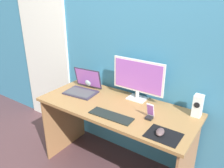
{
  "coord_description": "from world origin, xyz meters",
  "views": [
    {
      "loc": [
        1.02,
        -1.54,
        1.75
      ],
      "look_at": [
        -0.03,
        -0.02,
        0.97
      ],
      "focal_mm": 36.2,
      "sensor_mm": 36.0,
      "label": 1
    }
  ],
  "objects_px": {
    "monitor": "(138,78)",
    "laptop": "(83,88)",
    "mouse": "(160,132)",
    "fishbowl": "(91,80)",
    "keyboard_external": "(111,116)",
    "speaker_right": "(198,106)",
    "phone_in_dock": "(150,114)"
  },
  "relations": [
    {
      "from": "keyboard_external",
      "to": "speaker_right",
      "type": "bearing_deg",
      "value": 33.27
    },
    {
      "from": "mouse",
      "to": "phone_in_dock",
      "type": "xyz_separation_m",
      "value": [
        -0.16,
        0.16,
        0.03
      ]
    },
    {
      "from": "phone_in_dock",
      "to": "keyboard_external",
      "type": "bearing_deg",
      "value": -151.99
    },
    {
      "from": "speaker_right",
      "to": "fishbowl",
      "type": "distance_m",
      "value": 1.14
    },
    {
      "from": "fishbowl",
      "to": "keyboard_external",
      "type": "distance_m",
      "value": 0.69
    },
    {
      "from": "monitor",
      "to": "laptop",
      "type": "height_order",
      "value": "monitor"
    },
    {
      "from": "monitor",
      "to": "keyboard_external",
      "type": "relative_size",
      "value": 1.35
    },
    {
      "from": "monitor",
      "to": "fishbowl",
      "type": "distance_m",
      "value": 0.59
    },
    {
      "from": "monitor",
      "to": "fishbowl",
      "type": "xyz_separation_m",
      "value": [
        -0.57,
        -0.0,
        -0.14
      ]
    },
    {
      "from": "monitor",
      "to": "laptop",
      "type": "bearing_deg",
      "value": -162.94
    },
    {
      "from": "monitor",
      "to": "phone_in_dock",
      "type": "xyz_separation_m",
      "value": [
        0.26,
        -0.26,
        -0.17
      ]
    },
    {
      "from": "speaker_right",
      "to": "mouse",
      "type": "bearing_deg",
      "value": -108.91
    },
    {
      "from": "monitor",
      "to": "speaker_right",
      "type": "bearing_deg",
      "value": 0.37
    },
    {
      "from": "speaker_right",
      "to": "laptop",
      "type": "distance_m",
      "value": 1.13
    },
    {
      "from": "keyboard_external",
      "to": "phone_in_dock",
      "type": "xyz_separation_m",
      "value": [
        0.29,
        0.15,
        0.04
      ]
    },
    {
      "from": "speaker_right",
      "to": "phone_in_dock",
      "type": "xyz_separation_m",
      "value": [
        -0.31,
        -0.26,
        -0.05
      ]
    },
    {
      "from": "phone_in_dock",
      "to": "laptop",
      "type": "bearing_deg",
      "value": 173.39
    },
    {
      "from": "laptop",
      "to": "keyboard_external",
      "type": "distance_m",
      "value": 0.58
    },
    {
      "from": "laptop",
      "to": "mouse",
      "type": "distance_m",
      "value": 1.0
    },
    {
      "from": "laptop",
      "to": "phone_in_dock",
      "type": "distance_m",
      "value": 0.81
    },
    {
      "from": "monitor",
      "to": "keyboard_external",
      "type": "distance_m",
      "value": 0.47
    },
    {
      "from": "fishbowl",
      "to": "laptop",
      "type": "bearing_deg",
      "value": -80.92
    },
    {
      "from": "laptop",
      "to": "fishbowl",
      "type": "distance_m",
      "value": 0.17
    },
    {
      "from": "monitor",
      "to": "mouse",
      "type": "bearing_deg",
      "value": -44.76
    },
    {
      "from": "keyboard_external",
      "to": "mouse",
      "type": "bearing_deg",
      "value": -2.71
    },
    {
      "from": "fishbowl",
      "to": "keyboard_external",
      "type": "height_order",
      "value": "fishbowl"
    },
    {
      "from": "fishbowl",
      "to": "phone_in_dock",
      "type": "relative_size",
      "value": 1.18
    },
    {
      "from": "monitor",
      "to": "mouse",
      "type": "relative_size",
      "value": 5.25
    },
    {
      "from": "fishbowl",
      "to": "phone_in_dock",
      "type": "xyz_separation_m",
      "value": [
        0.83,
        -0.26,
        -0.03
      ]
    },
    {
      "from": "monitor",
      "to": "fishbowl",
      "type": "bearing_deg",
      "value": -180.0
    },
    {
      "from": "speaker_right",
      "to": "mouse",
      "type": "xyz_separation_m",
      "value": [
        -0.14,
        -0.42,
        -0.08
      ]
    },
    {
      "from": "monitor",
      "to": "laptop",
      "type": "distance_m",
      "value": 0.6
    }
  ]
}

